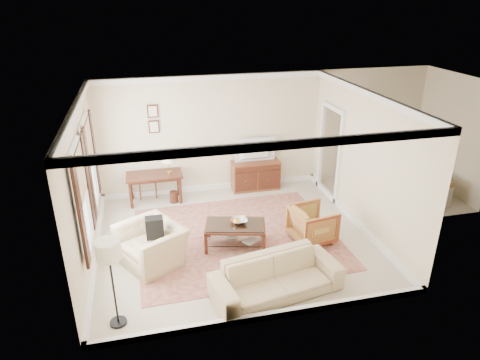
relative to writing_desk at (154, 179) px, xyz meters
name	(u,v)px	position (x,y,z in m)	size (l,w,h in m)	color
room_shell	(233,121)	(1.46, -2.07, 1.87)	(5.51, 5.01, 2.91)	beige
annex_bedroom	(399,180)	(5.95, -0.92, -0.26)	(3.00, 2.70, 2.90)	beige
window_front	(82,198)	(-1.24, -2.77, 0.95)	(0.12, 1.56, 1.80)	#CCB284
window_rear	(90,163)	(-1.24, -1.17, 0.95)	(0.12, 1.56, 1.80)	#CCB284
doorway	(330,154)	(4.17, -0.57, 0.48)	(0.10, 1.12, 2.25)	white
rug	(237,237)	(1.52, -2.08, -0.59)	(4.02, 3.45, 0.01)	maroon
writing_desk	(154,179)	(0.00, 0.00, 0.00)	(1.30, 0.65, 0.71)	#482114
desk_chair	(147,176)	(-0.17, 0.35, -0.07)	(0.45, 0.45, 1.05)	brown
desk_lamp	(169,163)	(0.36, 0.00, 0.36)	(0.32, 0.32, 0.50)	silver
framed_prints	(153,119)	(0.10, 0.40, 1.34)	(0.25, 0.04, 0.68)	#482114
sideboard	(255,175)	(2.53, 0.16, -0.23)	(1.20, 0.46, 0.74)	brown
tv	(256,143)	(2.53, 0.14, 0.63)	(0.98, 0.56, 0.13)	black
coffee_table	(235,229)	(1.42, -2.38, -0.22)	(1.30, 0.95, 0.49)	#482114
fruit_bowl	(240,220)	(1.52, -2.34, -0.05)	(0.42, 0.42, 0.10)	silver
book_a	(227,234)	(1.29, -2.22, -0.41)	(0.28, 0.04, 0.38)	brown
book_b	(247,239)	(1.64, -2.47, -0.41)	(0.28, 0.03, 0.38)	brown
striped_armchair	(313,223)	(2.98, -2.53, -0.19)	(0.79, 0.74, 0.81)	maroon
club_armchair	(151,239)	(-0.20, -2.56, -0.10)	(1.14, 0.74, 0.99)	tan
backpack	(155,226)	(-0.12, -2.56, 0.15)	(0.32, 0.22, 0.40)	black
sofa	(277,271)	(1.76, -3.95, -0.18)	(2.17, 0.63, 0.85)	tan
floor_lamp	(109,256)	(-0.80, -4.10, 0.61)	(0.36, 0.36, 1.46)	black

